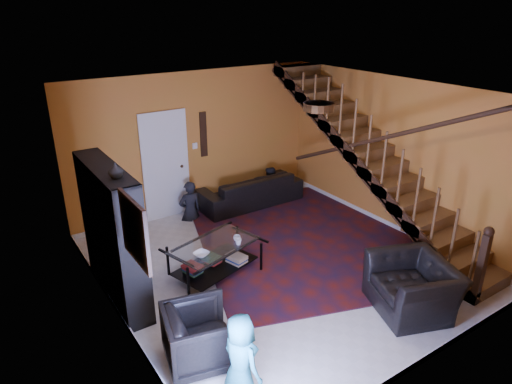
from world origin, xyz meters
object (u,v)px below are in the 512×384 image
(armchair_right, at_px, (412,286))
(bookshelf, at_px, (114,237))
(armchair_left, at_px, (200,337))
(sofa, at_px, (250,190))
(coffee_table, at_px, (215,256))

(armchair_right, bearing_deg, bookshelf, -107.55)
(armchair_right, bearing_deg, armchair_left, -83.13)
(sofa, height_order, coffee_table, sofa)
(sofa, distance_m, armchair_left, 4.66)
(bookshelf, height_order, armchair_right, bookshelf)
(sofa, relative_size, armchair_left, 2.75)
(sofa, height_order, armchair_right, armchair_right)
(bookshelf, bearing_deg, coffee_table, -9.70)
(armchair_right, height_order, coffee_table, armchair_right)
(armchair_left, relative_size, coffee_table, 0.54)
(sofa, height_order, armchair_left, armchair_left)
(bookshelf, height_order, armchair_left, bookshelf)
(bookshelf, distance_m, armchair_left, 1.98)
(armchair_left, xyz_separation_m, armchair_right, (2.90, -0.71, -0.00))
(bookshelf, relative_size, armchair_left, 2.49)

